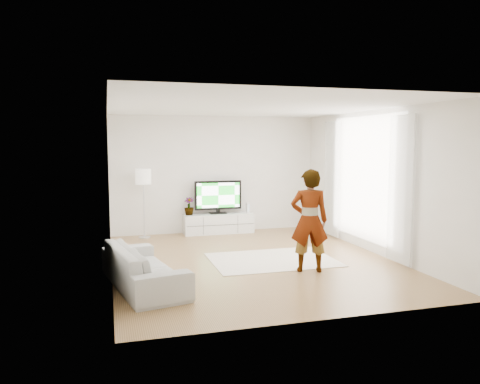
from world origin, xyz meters
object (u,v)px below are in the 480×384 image
object	(u,v)px
media_console	(218,223)
sofa	(144,266)
rug	(272,260)
player	(309,220)
television	(218,196)
floor_lamp	(143,180)

from	to	relation	value
media_console	sofa	xyz separation A→B (m)	(-2.05, -3.79, 0.07)
rug	player	world-z (taller)	player
rug	player	xyz separation A→B (m)	(0.32, -0.90, 0.87)
media_console	rug	size ratio (longest dim) A/B	0.74
television	floor_lamp	distance (m)	1.81
media_console	floor_lamp	size ratio (longest dim) A/B	1.06
television	floor_lamp	bearing A→B (deg)	-176.98
rug	sofa	distance (m)	2.62
sofa	media_console	bearing A→B (deg)	-39.96
media_console	television	xyz separation A→B (m)	(0.00, 0.03, 0.66)
television	rug	world-z (taller)	television
media_console	rug	distance (m)	2.85
player	floor_lamp	xyz separation A→B (m)	(-2.44, 3.65, 0.46)
rug	sofa	world-z (taller)	sofa
sofa	floor_lamp	distance (m)	3.87
media_console	television	bearing A→B (deg)	90.00
sofa	player	bearing A→B (deg)	-99.99
sofa	floor_lamp	xyz separation A→B (m)	(0.29, 3.72, 1.02)
rug	floor_lamp	size ratio (longest dim) A/B	1.44
television	player	bearing A→B (deg)	-79.62
media_console	sofa	world-z (taller)	sofa
rug	floor_lamp	xyz separation A→B (m)	(-2.12, 2.75, 1.33)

